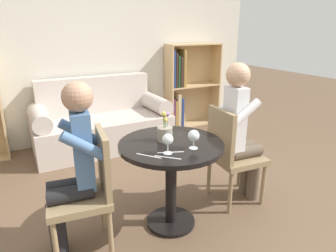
{
  "coord_description": "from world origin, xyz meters",
  "views": [
    {
      "loc": [
        -1.03,
        -1.86,
        1.57
      ],
      "look_at": [
        0.0,
        0.05,
        0.84
      ],
      "focal_mm": 32.0,
      "sensor_mm": 36.0,
      "label": 1
    }
  ],
  "objects_px": {
    "chair_left": "(88,188)",
    "flower_vase": "(165,132)",
    "bookshelf_right": "(185,87)",
    "wine_glass_left": "(168,140)",
    "couch": "(102,125)",
    "person_right": "(241,131)",
    "person_left": "(73,168)",
    "wine_glass_right": "(194,136)",
    "chair_right": "(231,152)"
  },
  "relations": [
    {
      "from": "couch",
      "to": "wine_glass_left",
      "type": "bearing_deg",
      "value": -93.22
    },
    {
      "from": "wine_glass_left",
      "to": "wine_glass_right",
      "type": "distance_m",
      "value": 0.21
    },
    {
      "from": "couch",
      "to": "chair_right",
      "type": "bearing_deg",
      "value": -71.05
    },
    {
      "from": "couch",
      "to": "person_right",
      "type": "bearing_deg",
      "value": -68.85
    },
    {
      "from": "person_right",
      "to": "bookshelf_right",
      "type": "bearing_deg",
      "value": -13.94
    },
    {
      "from": "couch",
      "to": "person_right",
      "type": "distance_m",
      "value": 2.06
    },
    {
      "from": "bookshelf_right",
      "to": "chair_right",
      "type": "xyz_separation_m",
      "value": [
        -0.82,
        -2.14,
        -0.15
      ]
    },
    {
      "from": "chair_right",
      "to": "wine_glass_left",
      "type": "relative_size",
      "value": 6.18
    },
    {
      "from": "chair_left",
      "to": "wine_glass_right",
      "type": "distance_m",
      "value": 0.83
    },
    {
      "from": "bookshelf_right",
      "to": "wine_glass_left",
      "type": "xyz_separation_m",
      "value": [
        -1.59,
        -2.36,
        0.18
      ]
    },
    {
      "from": "bookshelf_right",
      "to": "chair_left",
      "type": "relative_size",
      "value": 1.46
    },
    {
      "from": "chair_left",
      "to": "flower_vase",
      "type": "distance_m",
      "value": 0.69
    },
    {
      "from": "couch",
      "to": "chair_left",
      "type": "relative_size",
      "value": 1.95
    },
    {
      "from": "bookshelf_right",
      "to": "wine_glass_left",
      "type": "height_order",
      "value": "bookshelf_right"
    },
    {
      "from": "couch",
      "to": "wine_glass_right",
      "type": "bearing_deg",
      "value": -87.57
    },
    {
      "from": "person_left",
      "to": "person_right",
      "type": "relative_size",
      "value": 0.97
    },
    {
      "from": "bookshelf_right",
      "to": "chair_left",
      "type": "xyz_separation_m",
      "value": [
        -2.11,
        -2.16,
        -0.15
      ]
    },
    {
      "from": "chair_left",
      "to": "wine_glass_left",
      "type": "height_order",
      "value": "chair_left"
    },
    {
      "from": "couch",
      "to": "flower_vase",
      "type": "height_order",
      "value": "flower_vase"
    },
    {
      "from": "bookshelf_right",
      "to": "flower_vase",
      "type": "bearing_deg",
      "value": -124.91
    },
    {
      "from": "person_left",
      "to": "person_right",
      "type": "xyz_separation_m",
      "value": [
        1.46,
        -0.01,
        0.02
      ]
    },
    {
      "from": "person_right",
      "to": "wine_glass_left",
      "type": "height_order",
      "value": "person_right"
    },
    {
      "from": "couch",
      "to": "bookshelf_right",
      "type": "height_order",
      "value": "bookshelf_right"
    },
    {
      "from": "flower_vase",
      "to": "bookshelf_right",
      "type": "bearing_deg",
      "value": 55.09
    },
    {
      "from": "bookshelf_right",
      "to": "flower_vase",
      "type": "distance_m",
      "value": 2.6
    },
    {
      "from": "wine_glass_left",
      "to": "wine_glass_right",
      "type": "height_order",
      "value": "wine_glass_left"
    },
    {
      "from": "couch",
      "to": "person_right",
      "type": "xyz_separation_m",
      "value": [
        0.73,
        -1.88,
        0.37
      ]
    },
    {
      "from": "person_left",
      "to": "wine_glass_right",
      "type": "relative_size",
      "value": 8.83
    },
    {
      "from": "bookshelf_right",
      "to": "wine_glass_left",
      "type": "distance_m",
      "value": 2.85
    },
    {
      "from": "wine_glass_right",
      "to": "flower_vase",
      "type": "height_order",
      "value": "flower_vase"
    },
    {
      "from": "chair_left",
      "to": "person_right",
      "type": "bearing_deg",
      "value": 97.95
    },
    {
      "from": "chair_right",
      "to": "wine_glass_right",
      "type": "height_order",
      "value": "chair_right"
    },
    {
      "from": "chair_right",
      "to": "wine_glass_left",
      "type": "height_order",
      "value": "chair_right"
    },
    {
      "from": "person_right",
      "to": "chair_right",
      "type": "bearing_deg",
      "value": 86.58
    },
    {
      "from": "wine_glass_right",
      "to": "wine_glass_left",
      "type": "bearing_deg",
      "value": 177.53
    },
    {
      "from": "couch",
      "to": "wine_glass_right",
      "type": "xyz_separation_m",
      "value": [
        0.09,
        -2.1,
        0.51
      ]
    },
    {
      "from": "couch",
      "to": "wine_glass_left",
      "type": "relative_size",
      "value": 12.05
    },
    {
      "from": "wine_glass_right",
      "to": "person_right",
      "type": "bearing_deg",
      "value": 18.52
    },
    {
      "from": "chair_left",
      "to": "wine_glass_right",
      "type": "bearing_deg",
      "value": 81.83
    },
    {
      "from": "chair_left",
      "to": "flower_vase",
      "type": "xyz_separation_m",
      "value": [
        0.62,
        0.03,
        0.3
      ]
    },
    {
      "from": "wine_glass_left",
      "to": "wine_glass_right",
      "type": "xyz_separation_m",
      "value": [
        0.21,
        -0.01,
        -0.01
      ]
    },
    {
      "from": "bookshelf_right",
      "to": "person_left",
      "type": "height_order",
      "value": "bookshelf_right"
    },
    {
      "from": "chair_right",
      "to": "flower_vase",
      "type": "distance_m",
      "value": 0.73
    },
    {
      "from": "flower_vase",
      "to": "chair_left",
      "type": "bearing_deg",
      "value": -177.08
    },
    {
      "from": "wine_glass_right",
      "to": "flower_vase",
      "type": "relative_size",
      "value": 0.59
    },
    {
      "from": "chair_right",
      "to": "flower_vase",
      "type": "bearing_deg",
      "value": 93.88
    },
    {
      "from": "chair_left",
      "to": "bookshelf_right",
      "type": "bearing_deg",
      "value": 143.37
    },
    {
      "from": "couch",
      "to": "chair_right",
      "type": "relative_size",
      "value": 1.95
    },
    {
      "from": "chair_right",
      "to": "flower_vase",
      "type": "xyz_separation_m",
      "value": [
        -0.66,
        0.01,
        0.3
      ]
    },
    {
      "from": "wine_glass_left",
      "to": "chair_right",
      "type": "bearing_deg",
      "value": 16.01
    }
  ]
}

